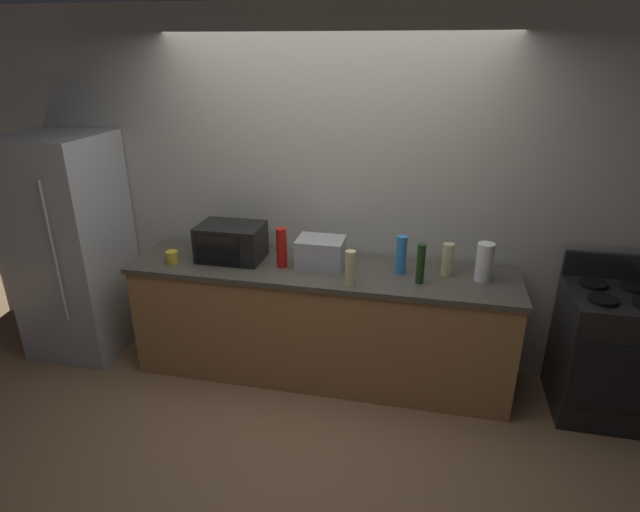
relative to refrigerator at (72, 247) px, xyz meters
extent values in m
plane|color=#93704C|center=(2.05, -0.40, -0.90)|extent=(8.00, 8.00, 0.00)
cube|color=beige|center=(2.05, 0.41, 0.45)|extent=(6.40, 0.10, 2.70)
cube|color=#B27F4C|center=(2.05, 0.00, -0.47)|extent=(2.80, 0.60, 0.86)
cube|color=#514C42|center=(2.05, 0.00, -0.02)|extent=(2.84, 0.64, 0.04)
cube|color=#B7BABF|center=(0.00, 0.00, 0.00)|extent=(0.72, 0.70, 1.80)
cylinder|color=silver|center=(0.14, -0.37, 0.10)|extent=(0.02, 0.02, 1.10)
cube|color=black|center=(4.05, 0.00, -0.45)|extent=(0.60, 0.60, 0.90)
cube|color=black|center=(4.05, -0.30, -0.45)|extent=(0.55, 0.02, 0.48)
cube|color=black|center=(4.05, 0.28, 0.09)|extent=(0.60, 0.04, 0.18)
cylinder|color=black|center=(3.92, -0.12, 0.01)|extent=(0.18, 0.18, 0.02)
cylinder|color=black|center=(3.92, 0.12, 0.01)|extent=(0.18, 0.18, 0.02)
cylinder|color=black|center=(4.18, 0.12, 0.01)|extent=(0.18, 0.18, 0.02)
cube|color=black|center=(1.35, 0.05, 0.13)|extent=(0.48, 0.34, 0.27)
cube|color=black|center=(1.31, -0.12, 0.13)|extent=(0.34, 0.01, 0.21)
cube|color=#B7BABF|center=(2.04, 0.06, 0.10)|extent=(0.34, 0.26, 0.21)
cylinder|color=white|center=(3.19, 0.05, 0.13)|extent=(0.12, 0.12, 0.27)
cylinder|color=beige|center=(2.95, 0.09, 0.12)|extent=(0.08, 0.08, 0.23)
cylinder|color=#1E3F19|center=(2.77, -0.09, 0.14)|extent=(0.06, 0.06, 0.28)
cylinder|color=#338CE5|center=(2.63, 0.05, 0.14)|extent=(0.08, 0.08, 0.28)
cylinder|color=beige|center=(2.31, -0.23, 0.12)|extent=(0.07, 0.07, 0.25)
cylinder|color=red|center=(1.77, -0.02, 0.15)|extent=(0.08, 0.08, 0.30)
cylinder|color=yellow|center=(0.95, -0.12, 0.05)|extent=(0.09, 0.09, 0.09)
camera|label=1|loc=(2.78, -3.35, 1.50)|focal=28.88mm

